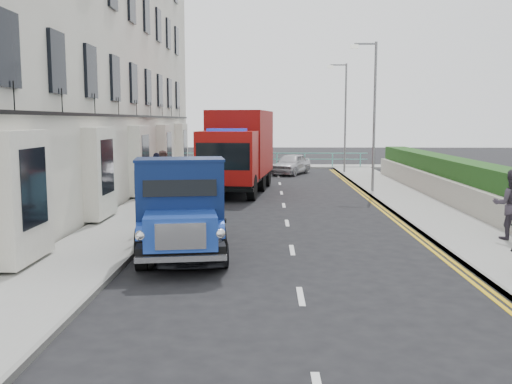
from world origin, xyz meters
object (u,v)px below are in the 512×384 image
Objects in this scene: lamp_far at (344,111)px; parked_car_front at (191,226)px; lamp_mid at (372,108)px; bedford_lorry at (180,214)px; red_lorry at (239,149)px.

parked_car_front is (-6.78, -22.57, -3.26)m from lamp_far.
lamp_far is (0.00, 10.00, 0.00)m from lamp_mid.
red_lorry is (0.74, 13.56, 0.93)m from bedford_lorry.
red_lorry is (-6.23, -9.54, -1.93)m from lamp_far.
lamp_mid is 14.65m from parked_car_front.
red_lorry is at bearing 175.73° from lamp_mid.
red_lorry reaches higher than bedford_lorry.
bedford_lorry is at bearing -118.01° from lamp_mid.
lamp_mid is at bearing 54.24° from parked_car_front.
lamp_mid is at bearing 2.34° from red_lorry.
lamp_mid is at bearing 53.25° from bedford_lorry.
parked_car_front is at bearing -118.33° from lamp_mid.
lamp_far is 24.29m from bedford_lorry.
lamp_far is 1.61× the size of parked_car_front.
lamp_far is 11.55m from red_lorry.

